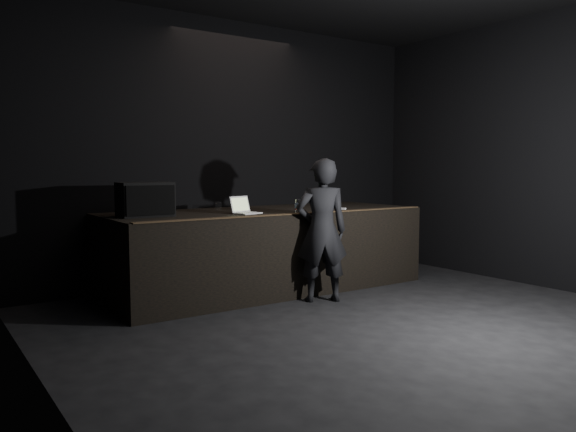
% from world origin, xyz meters
% --- Properties ---
extents(ground, '(7.00, 7.00, 0.00)m').
position_xyz_m(ground, '(0.00, 0.00, 0.00)').
color(ground, black).
rests_on(ground, ground).
extents(room_walls, '(6.10, 7.10, 3.52)m').
position_xyz_m(room_walls, '(0.00, 0.00, 2.02)').
color(room_walls, black).
rests_on(room_walls, ground).
extents(stage_riser, '(4.00, 1.50, 1.00)m').
position_xyz_m(stage_riser, '(0.00, 2.73, 0.50)').
color(stage_riser, black).
rests_on(stage_riser, ground).
extents(riser_lip, '(3.92, 0.10, 0.01)m').
position_xyz_m(riser_lip, '(0.00, 2.02, 1.01)').
color(riser_lip, brown).
rests_on(riser_lip, stage_riser).
extents(stage_monitor, '(0.58, 0.44, 0.38)m').
position_xyz_m(stage_monitor, '(-1.57, 2.70, 1.19)').
color(stage_monitor, black).
rests_on(stage_monitor, stage_riser).
extents(cable, '(0.83, 0.54, 0.02)m').
position_xyz_m(cable, '(-1.47, 2.99, 1.01)').
color(cable, black).
rests_on(cable, stage_riser).
extents(laptop, '(0.35, 0.33, 0.20)m').
position_xyz_m(laptop, '(-0.48, 2.42, 1.05)').
color(laptop, silver).
rests_on(laptop, stage_riser).
extents(beer_can, '(0.07, 0.07, 0.16)m').
position_xyz_m(beer_can, '(0.11, 2.18, 1.08)').
color(beer_can, silver).
rests_on(beer_can, stage_riser).
extents(plastic_cup, '(0.08, 0.08, 0.10)m').
position_xyz_m(plastic_cup, '(-0.46, 3.10, 1.05)').
color(plastic_cup, white).
rests_on(plastic_cup, stage_riser).
extents(wii_remote, '(0.07, 0.14, 0.02)m').
position_xyz_m(wii_remote, '(0.85, 2.26, 1.01)').
color(wii_remote, white).
rests_on(wii_remote, stage_riser).
extents(person, '(0.71, 0.61, 1.64)m').
position_xyz_m(person, '(0.17, 1.78, 0.82)').
color(person, black).
rests_on(person, ground).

